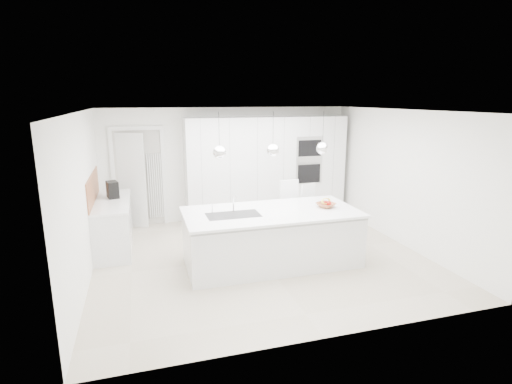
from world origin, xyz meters
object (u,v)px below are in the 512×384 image
object	(u,v)px
fruit_bowl	(326,205)
espresso_machine	(113,190)
bar_stool_right	(311,213)
island_base	(272,239)
bar_stool_left	(292,213)

from	to	relation	value
fruit_bowl	espresso_machine	bearing A→B (deg)	153.85
bar_stool_right	island_base	bearing A→B (deg)	-160.23
island_base	espresso_machine	world-z (taller)	espresso_machine
fruit_bowl	bar_stool_right	bearing A→B (deg)	82.45
fruit_bowl	bar_stool_left	xyz separation A→B (m)	(-0.29, 0.83, -0.35)
bar_stool_left	bar_stool_right	bearing A→B (deg)	0.65
fruit_bowl	bar_stool_right	distance (m)	0.95
island_base	espresso_machine	bearing A→B (deg)	145.82
island_base	fruit_bowl	size ratio (longest dim) A/B	9.14
island_base	bar_stool_right	size ratio (longest dim) A/B	2.59
fruit_bowl	espresso_machine	xyz separation A→B (m)	(-3.49, 1.71, 0.12)
espresso_machine	bar_stool_left	size ratio (longest dim) A/B	0.26
island_base	bar_stool_right	world-z (taller)	bar_stool_right
bar_stool_left	bar_stool_right	xyz separation A→B (m)	(0.40, 0.03, -0.05)
espresso_machine	bar_stool_left	world-z (taller)	espresso_machine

